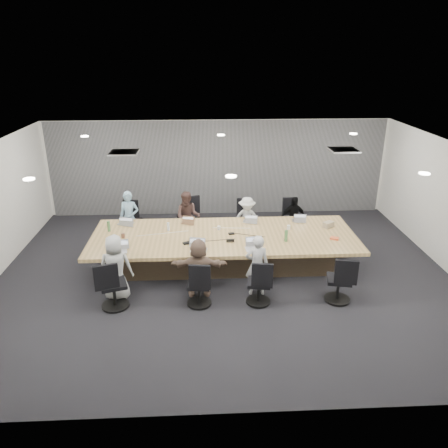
{
  "coord_description": "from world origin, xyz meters",
  "views": [
    {
      "loc": [
        -0.46,
        -8.6,
        4.69
      ],
      "look_at": [
        0.0,
        0.4,
        1.05
      ],
      "focal_mm": 35.0,
      "sensor_mm": 36.0,
      "label": 1
    }
  ],
  "objects_px": {
    "canvas_bag": "(328,225)",
    "snack_packet": "(335,238)",
    "chair_3": "(290,221)",
    "laptop_1": "(187,222)",
    "person_3": "(293,218)",
    "laptop_5": "(199,250)",
    "chair_0": "(132,224)",
    "person_6": "(257,265)",
    "conference_table": "(224,248)",
    "chair_7": "(339,283)",
    "bottle_green_left": "(109,226)",
    "laptop_3": "(298,220)",
    "chair_2": "(245,222)",
    "mug_brown": "(123,235)",
    "chair_1": "(189,221)",
    "chair_6": "(259,286)",
    "laptop_4": "(120,252)",
    "bottle_green_right": "(286,236)",
    "person_0": "(129,218)",
    "person_1": "(188,217)",
    "person_4": "(116,267)",
    "chair_5": "(199,288)",
    "bottle_clear": "(168,227)",
    "stapler": "(230,241)",
    "laptop_6": "(254,249)",
    "laptop_0": "(126,223)",
    "person_5": "(199,268)",
    "laptop_2": "(249,221)"
  },
  "relations": [
    {
      "from": "person_0",
      "to": "bottle_green_right",
      "type": "distance_m",
      "value": 4.09
    },
    {
      "from": "chair_3",
      "to": "laptop_1",
      "type": "relative_size",
      "value": 2.56
    },
    {
      "from": "person_6",
      "to": "laptop_6",
      "type": "relative_size",
      "value": 3.67
    },
    {
      "from": "chair_3",
      "to": "person_3",
      "type": "xyz_separation_m",
      "value": [
        0.0,
        -0.35,
        0.21
      ]
    },
    {
      "from": "chair_6",
      "to": "bottle_green_left",
      "type": "distance_m",
      "value": 3.88
    },
    {
      "from": "chair_0",
      "to": "laptop_0",
      "type": "height_order",
      "value": "laptop_0"
    },
    {
      "from": "chair_7",
      "to": "bottle_green_left",
      "type": "distance_m",
      "value": 5.27
    },
    {
      "from": "laptop_3",
      "to": "person_6",
      "type": "bearing_deg",
      "value": 64.22
    },
    {
      "from": "laptop_3",
      "to": "person_5",
      "type": "xyz_separation_m",
      "value": [
        -2.44,
        -2.15,
        -0.13
      ]
    },
    {
      "from": "person_3",
      "to": "chair_1",
      "type": "bearing_deg",
      "value": 167.39
    },
    {
      "from": "laptop_3",
      "to": "chair_2",
      "type": "bearing_deg",
      "value": -31.72
    },
    {
      "from": "person_6",
      "to": "chair_0",
      "type": "bearing_deg",
      "value": -46.11
    },
    {
      "from": "chair_0",
      "to": "person_3",
      "type": "height_order",
      "value": "person_3"
    },
    {
      "from": "chair_1",
      "to": "chair_6",
      "type": "height_order",
      "value": "chair_1"
    },
    {
      "from": "chair_5",
      "to": "mug_brown",
      "type": "xyz_separation_m",
      "value": [
        -1.7,
        1.67,
        0.41
      ]
    },
    {
      "from": "bottle_green_right",
      "to": "person_1",
      "type": "bearing_deg",
      "value": 141.27
    },
    {
      "from": "chair_5",
      "to": "laptop_3",
      "type": "xyz_separation_m",
      "value": [
        2.44,
        2.5,
        0.37
      ]
    },
    {
      "from": "person_1",
      "to": "canvas_bag",
      "type": "height_order",
      "value": "person_1"
    },
    {
      "from": "laptop_2",
      "to": "chair_6",
      "type": "bearing_deg",
      "value": 98.84
    },
    {
      "from": "chair_2",
      "to": "chair_6",
      "type": "xyz_separation_m",
      "value": [
        -0.07,
        -3.4,
        0.01
      ]
    },
    {
      "from": "chair_3",
      "to": "canvas_bag",
      "type": "xyz_separation_m",
      "value": [
        0.63,
        -1.36,
        0.44
      ]
    },
    {
      "from": "chair_5",
      "to": "chair_3",
      "type": "bearing_deg",
      "value": 60.14
    },
    {
      "from": "person_4",
      "to": "bottle_green_right",
      "type": "distance_m",
      "value": 3.68
    },
    {
      "from": "person_1",
      "to": "chair_7",
      "type": "bearing_deg",
      "value": -38.0
    },
    {
      "from": "person_3",
      "to": "laptop_5",
      "type": "relative_size",
      "value": 3.41
    },
    {
      "from": "person_4",
      "to": "chair_5",
      "type": "bearing_deg",
      "value": 169.65
    },
    {
      "from": "person_0",
      "to": "laptop_5",
      "type": "height_order",
      "value": "person_0"
    },
    {
      "from": "chair_1",
      "to": "person_0",
      "type": "xyz_separation_m",
      "value": [
        -1.49,
        -0.35,
        0.25
      ]
    },
    {
      "from": "laptop_6",
      "to": "bottle_green_left",
      "type": "bearing_deg",
      "value": 155.7
    },
    {
      "from": "laptop_1",
      "to": "laptop_2",
      "type": "distance_m",
      "value": 1.52
    },
    {
      "from": "laptop_4",
      "to": "bottle_green_right",
      "type": "height_order",
      "value": "bottle_green_right"
    },
    {
      "from": "chair_0",
      "to": "laptop_1",
      "type": "xyz_separation_m",
      "value": [
        1.49,
        -0.9,
        0.37
      ]
    },
    {
      "from": "stapler",
      "to": "canvas_bag",
      "type": "relative_size",
      "value": 0.7
    },
    {
      "from": "chair_2",
      "to": "person_0",
      "type": "height_order",
      "value": "person_0"
    },
    {
      "from": "mug_brown",
      "to": "chair_0",
      "type": "bearing_deg",
      "value": 92.31
    },
    {
      "from": "laptop_3",
      "to": "snack_packet",
      "type": "bearing_deg",
      "value": 121.38
    },
    {
      "from": "chair_0",
      "to": "person_5",
      "type": "xyz_separation_m",
      "value": [
        1.77,
        -3.05,
        0.24
      ]
    },
    {
      "from": "person_3",
      "to": "person_4",
      "type": "bearing_deg",
      "value": -151.79
    },
    {
      "from": "conference_table",
      "to": "person_0",
      "type": "xyz_separation_m",
      "value": [
        -2.34,
        1.35,
        0.29
      ]
    },
    {
      "from": "person_3",
      "to": "laptop_5",
      "type": "bearing_deg",
      "value": -143.95
    },
    {
      "from": "conference_table",
      "to": "laptop_3",
      "type": "distance_m",
      "value": 2.07
    },
    {
      "from": "chair_1",
      "to": "chair_6",
      "type": "xyz_separation_m",
      "value": [
        1.45,
        -3.4,
        -0.06
      ]
    },
    {
      "from": "bottle_clear",
      "to": "person_3",
      "type": "bearing_deg",
      "value": 18.11
    },
    {
      "from": "chair_3",
      "to": "snack_packet",
      "type": "distance_m",
      "value": 2.18
    },
    {
      "from": "person_1",
      "to": "mug_brown",
      "type": "height_order",
      "value": "person_1"
    },
    {
      "from": "person_6",
      "to": "person_5",
      "type": "bearing_deg",
      "value": 0.02
    },
    {
      "from": "conference_table",
      "to": "canvas_bag",
      "type": "height_order",
      "value": "canvas_bag"
    },
    {
      "from": "chair_1",
      "to": "person_6",
      "type": "bearing_deg",
      "value": 96.39
    },
    {
      "from": "person_6",
      "to": "canvas_bag",
      "type": "distance_m",
      "value": 2.55
    },
    {
      "from": "canvas_bag",
      "to": "snack_packet",
      "type": "relative_size",
      "value": 1.35
    }
  ]
}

